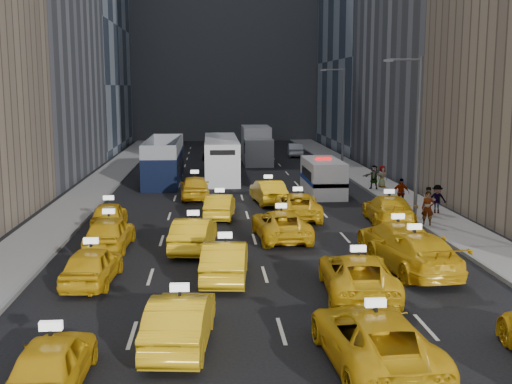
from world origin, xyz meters
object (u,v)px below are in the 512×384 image
(taxi_1, at_px, (180,321))
(double_decker, at_px, (164,161))
(pedestrian_0, at_px, (428,208))
(city_bus, at_px, (221,158))
(box_truck, at_px, (257,145))
(nypd_van, at_px, (323,178))
(taxi_0, at_px, (53,361))
(taxi_2, at_px, (374,338))

(taxi_1, xyz_separation_m, double_decker, (-2.73, 32.89, 0.86))
(taxi_1, height_order, pedestrian_0, pedestrian_0)
(city_bus, relative_size, box_truck, 1.60)
(nypd_van, height_order, pedestrian_0, nypd_van)
(taxi_0, height_order, pedestrian_0, pedestrian_0)
(city_bus, xyz_separation_m, pedestrian_0, (10.50, -20.09, -0.56))
(pedestrian_0, bearing_deg, taxi_0, -111.08)
(taxi_2, xyz_separation_m, double_decker, (-7.92, 34.58, 0.86))
(double_decker, xyz_separation_m, city_bus, (4.53, 2.03, -0.02))
(taxi_0, xyz_separation_m, pedestrian_0, (15.31, 17.20, 0.35))
(nypd_van, height_order, double_decker, double_decker)
(taxi_2, relative_size, double_decker, 0.48)
(double_decker, bearing_deg, taxi_2, -70.28)
(box_truck, bearing_deg, taxi_0, -95.83)
(city_bus, bearing_deg, box_truck, 65.55)
(box_truck, xyz_separation_m, pedestrian_0, (6.86, -29.88, -0.70))
(taxi_1, height_order, double_decker, double_decker)
(box_truck, bearing_deg, taxi_1, -92.59)
(taxi_1, relative_size, city_bus, 0.37)
(city_bus, height_order, box_truck, box_truck)
(pedestrian_0, bearing_deg, double_decker, 150.37)
(taxi_0, distance_m, pedestrian_0, 23.03)
(taxi_0, relative_size, nypd_van, 0.67)
(box_truck, relative_size, pedestrian_0, 4.42)
(taxi_0, relative_size, taxi_1, 0.87)
(taxi_0, bearing_deg, double_decker, -89.37)
(taxi_2, xyz_separation_m, nypd_van, (3.47, 27.49, 0.41))
(taxi_0, xyz_separation_m, box_truck, (8.46, 47.08, 1.06))
(taxi_1, xyz_separation_m, pedestrian_0, (12.30, 14.83, 0.28))
(double_decker, xyz_separation_m, pedestrian_0, (15.03, -18.06, -0.58))
(taxi_1, bearing_deg, nypd_van, -103.15)
(taxi_0, xyz_separation_m, taxi_2, (8.20, 0.67, 0.07))
(taxi_0, bearing_deg, city_bus, -96.27)
(taxi_1, height_order, taxi_2, taxi_2)
(taxi_2, distance_m, double_decker, 35.49)
(city_bus, bearing_deg, taxi_1, -97.01)
(taxi_0, relative_size, box_truck, 0.51)
(double_decker, relative_size, box_truck, 1.46)
(taxi_2, height_order, box_truck, box_truck)
(nypd_van, bearing_deg, pedestrian_0, -72.27)
(taxi_1, height_order, box_truck, box_truck)
(city_bus, bearing_deg, nypd_van, -57.14)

